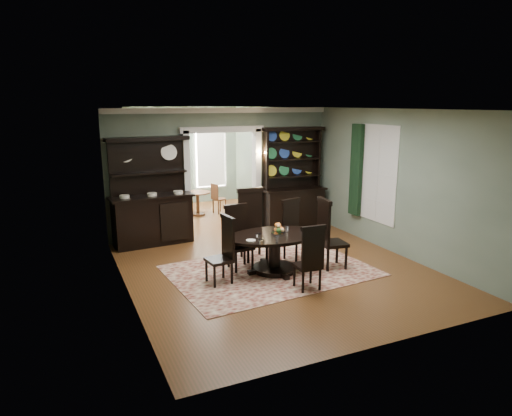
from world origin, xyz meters
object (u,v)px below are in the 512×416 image
Objects in this scene: welsh_dresser at (293,191)px; parlor_table at (198,200)px; sideboard at (152,207)px; dining_table at (274,246)px.

welsh_dresser is 2.89m from parlor_table.
welsh_dresser is at bearing -4.38° from sideboard.
dining_table is 4.86m from parlor_table.
dining_table reaches higher than parlor_table.
welsh_dresser is (1.86, 2.71, 0.41)m from dining_table.
dining_table is at bearing -62.03° from sideboard.
sideboard is at bearing 126.21° from dining_table.
sideboard is at bearing -176.77° from welsh_dresser.
welsh_dresser is at bearing -49.06° from parlor_table.
parlor_table is (-1.87, 2.15, -0.48)m from welsh_dresser.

